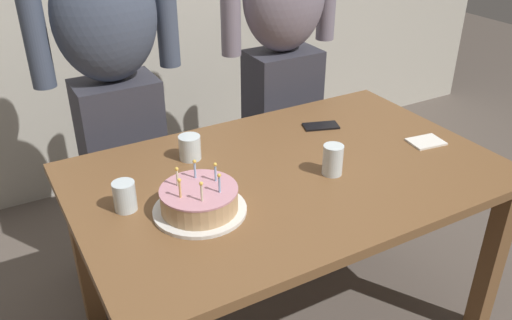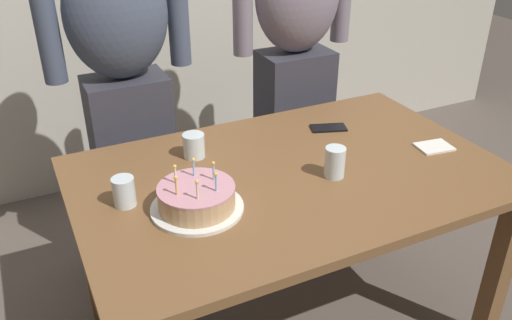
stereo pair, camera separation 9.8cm
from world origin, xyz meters
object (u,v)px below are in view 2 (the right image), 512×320
at_px(napkin_stack, 434,147).
at_px(person_man_bearded, 125,88).
at_px(cell_phone, 328,128).
at_px(person_woman_cardigan, 295,61).
at_px(water_glass_near, 194,146).
at_px(water_glass_side, 124,192).
at_px(birthday_cake, 197,199).
at_px(water_glass_far, 335,162).

xyz_separation_m(napkin_stack, person_man_bearded, (-0.98, 0.79, 0.13)).
distance_m(cell_phone, person_woman_cardigan, 0.50).
height_order(water_glass_near, person_woman_cardigan, person_woman_cardigan).
bearing_deg(water_glass_side, person_man_bearded, 75.13).
height_order(birthday_cake, cell_phone, birthday_cake).
xyz_separation_m(birthday_cake, water_glass_near, (0.11, 0.34, 0.01)).
height_order(cell_phone, person_woman_cardigan, person_woman_cardigan).
relative_size(water_glass_near, water_glass_far, 0.83).
relative_size(birthday_cake, water_glass_side, 3.04).
bearing_deg(water_glass_near, person_man_bearded, 106.04).
bearing_deg(napkin_stack, water_glass_far, -178.52).
bearing_deg(cell_phone, person_man_bearded, 165.21).
height_order(water_glass_far, water_glass_side, water_glass_far).
xyz_separation_m(water_glass_near, water_glass_far, (0.39, -0.35, 0.01)).
bearing_deg(napkin_stack, water_glass_side, 173.87).
xyz_separation_m(water_glass_far, water_glass_side, (-0.70, 0.14, -0.01)).
relative_size(napkin_stack, person_woman_cardigan, 0.08).
distance_m(person_man_bearded, person_woman_cardigan, 0.82).
xyz_separation_m(cell_phone, person_man_bearded, (-0.71, 0.47, 0.13)).
distance_m(birthday_cake, person_man_bearded, 0.80).
bearing_deg(birthday_cake, water_glass_side, 147.14).
relative_size(water_glass_side, napkin_stack, 0.74).
bearing_deg(napkin_stack, cell_phone, 130.40).
distance_m(water_glass_side, person_woman_cardigan, 1.20).
relative_size(water_glass_near, water_glass_side, 0.93).
bearing_deg(water_glass_side, water_glass_near, 34.16).
distance_m(birthday_cake, person_woman_cardigan, 1.13).
height_order(water_glass_near, water_glass_side, water_glass_side).
height_order(cell_phone, person_man_bearded, person_man_bearded).
distance_m(birthday_cake, cell_phone, 0.76).
distance_m(water_glass_near, person_woman_cardigan, 0.83).
xyz_separation_m(birthday_cake, person_man_bearded, (-0.02, 0.79, 0.09)).
bearing_deg(napkin_stack, person_man_bearded, 141.13).
bearing_deg(water_glass_far, birthday_cake, 178.85).
height_order(napkin_stack, person_man_bearded, person_man_bearded).
relative_size(water_glass_side, person_man_bearded, 0.06).
bearing_deg(cell_phone, napkin_stack, -30.79).
bearing_deg(person_man_bearded, birthday_cake, 91.35).
relative_size(birthday_cake, person_man_bearded, 0.18).
bearing_deg(napkin_stack, water_glass_near, 158.56).
distance_m(cell_phone, napkin_stack, 0.42).
height_order(water_glass_near, napkin_stack, water_glass_near).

